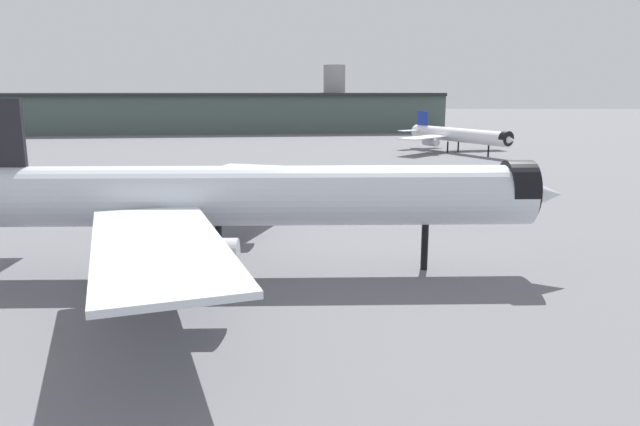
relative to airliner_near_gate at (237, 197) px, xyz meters
name	(u,v)px	position (x,y,z in m)	size (l,w,h in m)	color
ground	(211,275)	(-2.54, -1.38, -7.34)	(900.00, 900.00, 0.00)	slate
airliner_near_gate	(237,197)	(0.00, 0.00, 0.00)	(62.69, 57.28, 16.67)	silver
airliner_far_taxiway	(457,135)	(43.95, 108.44, -2.58)	(32.94, 36.71, 10.81)	white
terminal_building	(213,112)	(-37.18, 182.47, 0.61)	(186.45, 49.07, 26.37)	#475651
service_truck_front	(471,205)	(28.55, 25.58, -5.75)	(5.88, 4.88, 3.00)	black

